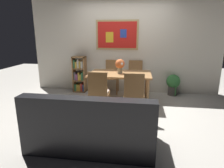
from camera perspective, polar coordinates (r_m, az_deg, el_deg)
ground_plane at (r=4.24m, az=1.63°, el=-7.82°), size 12.00×12.00×0.00m
wall_back_with_painting at (r=5.45m, az=3.60°, el=11.32°), size 5.20×0.14×2.60m
dining_table at (r=4.55m, az=2.42°, el=2.14°), size 1.44×0.95×0.73m
dining_chair_far_right at (r=5.35m, az=6.90°, el=2.85°), size 0.40×0.41×0.91m
dining_chair_far_left at (r=5.41m, az=-0.01°, el=3.11°), size 0.40×0.41×0.91m
dining_chair_near_right at (r=3.77m, az=6.57°, el=-2.14°), size 0.40×0.41×0.91m
dining_chair_near_left at (r=3.88m, az=-3.95°, el=-1.61°), size 0.40×0.41×0.91m
leather_couch at (r=2.86m, az=-6.17°, el=-12.58°), size 1.80×0.84×0.84m
bookshelf at (r=5.56m, az=-9.57°, el=2.56°), size 0.36×0.28×1.02m
potted_ivy at (r=5.43m, az=17.67°, el=0.11°), size 0.36×0.36×0.57m
flower_vase at (r=4.47m, az=2.38°, el=5.73°), size 0.22×0.22×0.33m
tv_remote at (r=4.32m, az=7.91°, el=2.76°), size 0.07×0.16×0.02m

